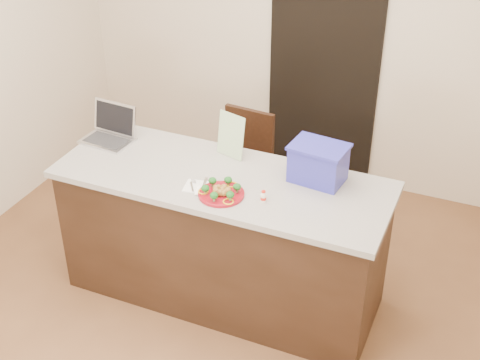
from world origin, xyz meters
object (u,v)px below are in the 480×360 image
at_px(napkin, 197,187).
at_px(blue_box, 318,163).
at_px(island, 223,237).
at_px(plate, 221,194).
at_px(yogurt_bottle, 263,197).
at_px(chair, 244,161).
at_px(laptop, 111,130).

relative_size(napkin, blue_box, 0.40).
bearing_deg(island, plate, -66.30).
distance_m(napkin, yogurt_bottle, 0.42).
height_order(plate, chair, plate).
height_order(napkin, yogurt_bottle, yogurt_bottle).
relative_size(island, napkin, 14.68).
xyz_separation_m(island, napkin, (-0.09, -0.16, 0.46)).
xyz_separation_m(island, yogurt_bottle, (0.33, -0.15, 0.49)).
height_order(plate, yogurt_bottle, yogurt_bottle).
bearing_deg(plate, yogurt_bottle, 8.36).
relative_size(laptop, chair, 0.38).
bearing_deg(chair, plate, -69.35).
bearing_deg(plate, blue_box, 39.62).
distance_m(laptop, blue_box, 1.42).
distance_m(island, laptop, 1.03).
bearing_deg(blue_box, plate, -134.29).
relative_size(island, plate, 7.67).
bearing_deg(chair, laptop, -127.92).
relative_size(laptop, blue_box, 0.97).
bearing_deg(yogurt_bottle, laptop, 165.75).
distance_m(plate, laptop, 1.02).
bearing_deg(yogurt_bottle, plate, -171.64).
distance_m(island, blue_box, 0.81).
bearing_deg(plate, chair, 105.92).
xyz_separation_m(yogurt_bottle, chair, (-0.55, 1.02, -0.44)).
bearing_deg(blue_box, laptop, -172.48).
relative_size(plate, chair, 0.30).
distance_m(plate, chair, 1.18).
xyz_separation_m(plate, laptop, (-0.96, 0.34, 0.05)).
bearing_deg(island, laptop, 169.94).
distance_m(yogurt_bottle, laptop, 1.25).
bearing_deg(napkin, plate, -7.88).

